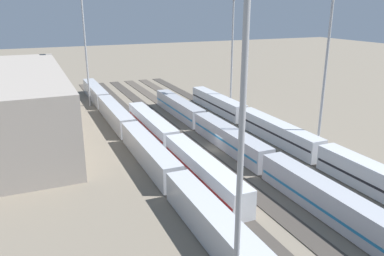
{
  "coord_description": "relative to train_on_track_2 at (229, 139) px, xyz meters",
  "views": [
    {
      "loc": [
        -56.62,
        28.74,
        24.25
      ],
      "look_at": [
        5.82,
        1.63,
        2.5
      ],
      "focal_mm": 35.61,
      "sensor_mm": 36.0,
      "label": 1
    }
  ],
  "objects": [
    {
      "name": "track_bed_4",
      "position": [
        1.23,
        10.0,
        -1.94
      ],
      "size": [
        140.0,
        2.8,
        0.12
      ],
      "primitive_type": "cube",
      "color": "#3D3833",
      "rests_on": "ground_plane"
    },
    {
      "name": "light_mast_0",
      "position": [
        -6.81,
        -13.83,
        17.7
      ],
      "size": [
        2.8,
        0.7,
        31.58
      ],
      "color": "#9EA0A5",
      "rests_on": "ground_plane"
    },
    {
      "name": "train_on_track_0",
      "position": [
        -12.16,
        -10.0,
        0.01
      ],
      "size": [
        95.6,
        3.06,
        3.8
      ],
      "color": "silver",
      "rests_on": "ground_plane"
    },
    {
      "name": "light_mast_2",
      "position": [
        24.35,
        -13.72,
        15.29
      ],
      "size": [
        2.8,
        0.7,
        27.12
      ],
      "color": "#9EA0A5",
      "rests_on": "ground_plane"
    },
    {
      "name": "light_mast_3",
      "position": [
        -34.27,
        18.38,
        16.27
      ],
      "size": [
        2.8,
        0.7,
        28.93
      ],
      "color": "#9EA0A5",
      "rests_on": "ground_plane"
    },
    {
      "name": "maintenance_shed",
      "position": [
        22.14,
        33.69,
        4.48
      ],
      "size": [
        51.18,
        16.95,
        12.96
      ],
      "primitive_type": "cube",
      "color": "#9E9389",
      "rests_on": "ground_plane"
    },
    {
      "name": "track_bed_3",
      "position": [
        1.23,
        5.0,
        -1.94
      ],
      "size": [
        140.0,
        2.8,
        0.12
      ],
      "primitive_type": "cube",
      "color": "#3D3833",
      "rests_on": "ground_plane"
    },
    {
      "name": "track_bed_0",
      "position": [
        1.23,
        -10.0,
        -1.94
      ],
      "size": [
        140.0,
        2.8,
        0.12
      ],
      "primitive_type": "cube",
      "color": "#3D3833",
      "rests_on": "ground_plane"
    },
    {
      "name": "ground_plane",
      "position": [
        1.23,
        2.5,
        -2.0
      ],
      "size": [
        400.0,
        400.0,
        0.0
      ],
      "primitive_type": "plane",
      "color": "#756B5B"
    },
    {
      "name": "track_bed_5",
      "position": [
        1.23,
        15.0,
        -1.94
      ],
      "size": [
        140.0,
        2.8,
        0.12
      ],
      "primitive_type": "cube",
      "color": "#4C443D",
      "rests_on": "ground_plane"
    },
    {
      "name": "track_bed_2",
      "position": [
        1.23,
        0.0,
        -1.94
      ],
      "size": [
        140.0,
        2.8,
        0.12
      ],
      "primitive_type": "cube",
      "color": "#4C443D",
      "rests_on": "ground_plane"
    },
    {
      "name": "train_on_track_4",
      "position": [
        1.59,
        10.0,
        0.01
      ],
      "size": [
        47.2,
        3.06,
        3.8
      ],
      "color": "silver",
      "rests_on": "ground_plane"
    },
    {
      "name": "track_bed_1",
      "position": [
        1.23,
        -5.0,
        -1.94
      ],
      "size": [
        140.0,
        2.8,
        0.12
      ],
      "primitive_type": "cube",
      "color": "#4C443D",
      "rests_on": "ground_plane"
    },
    {
      "name": "light_mast_1",
      "position": [
        41.87,
        17.49,
        16.0
      ],
      "size": [
        2.8,
        0.7,
        28.42
      ],
      "color": "#9EA0A5",
      "rests_on": "ground_plane"
    },
    {
      "name": "train_on_track_2",
      "position": [
        0.0,
        0.0,
        0.0
      ],
      "size": [
        71.4,
        3.06,
        3.8
      ],
      "color": "#A8AAB2",
      "rests_on": "ground_plane"
    },
    {
      "name": "train_on_track_5",
      "position": [
        0.96,
        15.0,
        0.07
      ],
      "size": [
        114.8,
        3.0,
        4.4
      ],
      "color": "black",
      "rests_on": "ground_plane"
    }
  ]
}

